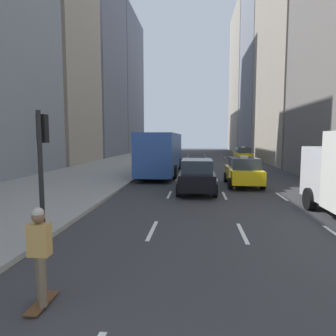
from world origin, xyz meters
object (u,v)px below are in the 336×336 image
object	(u,v)px
taxi_lead	(243,171)
skateboarder	(40,252)
traffic_light_pole	(42,158)
sedan_black_near	(197,175)
city_bus	(162,152)
taxi_second	(243,154)

from	to	relation	value
taxi_lead	skateboarder	world-z (taller)	taxi_lead
traffic_light_pole	taxi_lead	bearing A→B (deg)	58.69
sedan_black_near	city_bus	xyz separation A→B (m)	(-2.81, 8.10, 0.88)
taxi_second	skateboarder	size ratio (longest dim) A/B	2.52
taxi_lead	city_bus	size ratio (longest dim) A/B	0.38
taxi_lead	sedan_black_near	xyz separation A→B (m)	(-2.80, -2.38, 0.02)
taxi_second	city_bus	xyz separation A→B (m)	(-8.41, -13.19, 0.91)
skateboarder	traffic_light_pole	xyz separation A→B (m)	(-1.26, 2.54, 1.45)
taxi_second	sedan_black_near	size ratio (longest dim) A/B	0.95
city_bus	skateboarder	distance (m)	19.38
city_bus	taxi_second	bearing A→B (deg)	57.47
traffic_light_pole	sedan_black_near	bearing A→B (deg)	65.63
taxi_lead	city_bus	xyz separation A→B (m)	(-5.61, 5.72, 0.91)
skateboarder	taxi_lead	bearing A→B (deg)	68.06
taxi_lead	sedan_black_near	world-z (taller)	taxi_lead
traffic_light_pole	taxi_second	bearing A→B (deg)	72.35
sedan_black_near	skateboarder	world-z (taller)	sedan_black_near
skateboarder	taxi_second	bearing A→B (deg)	75.71
city_bus	skateboarder	size ratio (longest dim) A/B	6.65
taxi_second	skateboarder	bearing A→B (deg)	-104.29
city_bus	skateboarder	world-z (taller)	city_bus
taxi_lead	sedan_black_near	size ratio (longest dim) A/B	0.95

